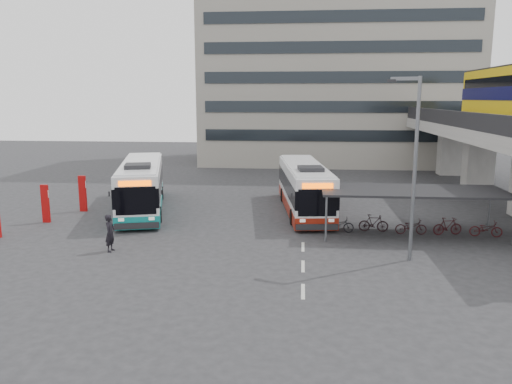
# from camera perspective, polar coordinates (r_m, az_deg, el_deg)

# --- Properties ---
(ground) EXTENTS (120.00, 120.00, 0.00)m
(ground) POSITION_cam_1_polar(r_m,az_deg,el_deg) (25.92, -0.18, -6.15)
(ground) COLOR #28282B
(ground) RESTS_ON ground
(bike_shelter) EXTENTS (10.00, 4.00, 2.54)m
(bike_shelter) POSITION_cam_1_polar(r_m,az_deg,el_deg) (28.99, 17.39, -1.73)
(bike_shelter) COLOR #595B60
(bike_shelter) RESTS_ON ground
(office_block) EXTENTS (30.00, 15.00, 25.00)m
(office_block) POSITION_cam_1_polar(r_m,az_deg,el_deg) (61.00, 9.01, 15.28)
(office_block) COLOR gray
(office_block) RESTS_ON ground
(road_markings) EXTENTS (0.15, 7.60, 0.01)m
(road_markings) POSITION_cam_1_polar(r_m,az_deg,el_deg) (22.96, 5.39, -8.44)
(road_markings) COLOR beige
(road_markings) RESTS_ON ground
(bus_main) EXTENTS (3.90, 11.77, 3.42)m
(bus_main) POSITION_cam_1_polar(r_m,az_deg,el_deg) (33.55, 5.54, 0.48)
(bus_main) COLOR white
(bus_main) RESTS_ON ground
(bus_teal) EXTENTS (5.58, 12.24, 3.54)m
(bus_teal) POSITION_cam_1_polar(r_m,az_deg,el_deg) (34.60, -12.93, 0.66)
(bus_teal) COLOR white
(bus_teal) RESTS_ON ground
(pedestrian) EXTENTS (0.49, 0.71, 1.88)m
(pedestrian) POSITION_cam_1_polar(r_m,az_deg,el_deg) (25.79, -16.33, -4.52)
(pedestrian) COLOR black
(pedestrian) RESTS_ON ground
(lamp_post) EXTENTS (1.44, 0.64, 8.47)m
(lamp_post) POSITION_cam_1_polar(r_m,az_deg,el_deg) (23.77, 17.50, 3.71)
(lamp_post) COLOR #595B60
(lamp_post) RESTS_ON ground
(sign_totem_mid) EXTENTS (0.51, 0.18, 2.34)m
(sign_totem_mid) POSITION_cam_1_polar(r_m,az_deg,el_deg) (33.00, -22.94, -1.16)
(sign_totem_mid) COLOR #A40A0A
(sign_totem_mid) RESTS_ON ground
(sign_totem_north) EXTENTS (0.52, 0.17, 2.42)m
(sign_totem_north) POSITION_cam_1_polar(r_m,az_deg,el_deg) (35.34, -19.20, -0.10)
(sign_totem_north) COLOR #A40A0A
(sign_totem_north) RESTS_ON ground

